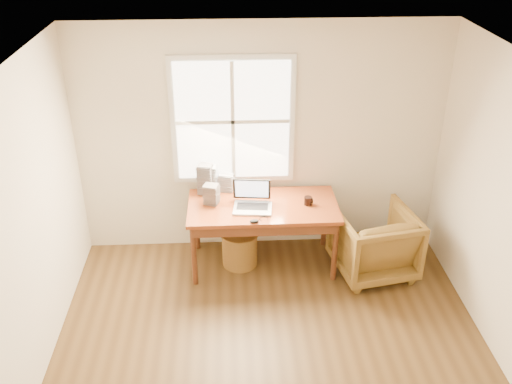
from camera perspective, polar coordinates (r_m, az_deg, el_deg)
room_shell at (r=4.39m, az=1.82°, el=-5.40°), size 4.04×4.54×2.64m
desk at (r=6.09m, az=0.70°, el=-1.45°), size 1.60×0.80×0.04m
armchair at (r=6.28m, az=11.70°, el=-4.93°), size 0.93×0.95×0.74m
wicker_stool at (r=6.36m, az=-1.63°, el=-5.70°), size 0.47×0.47×0.39m
laptop at (r=5.91m, az=-0.35°, el=-0.45°), size 0.46×0.48×0.31m
mouse at (r=5.76m, az=-0.18°, el=-2.94°), size 0.10×0.07×0.03m
coffee_mug at (r=6.08m, az=5.22°, el=-0.88°), size 0.11×0.11×0.09m
cd_stack_a at (r=6.30m, az=-4.70°, el=1.35°), size 0.18×0.16×0.31m
cd_stack_b at (r=6.07m, az=-4.49°, el=-0.22°), size 0.18×0.17×0.22m
cd_stack_c at (r=6.25m, az=-5.08°, el=1.30°), size 0.18×0.17×0.35m
cd_stack_d at (r=6.34m, az=-2.96°, el=1.02°), size 0.19×0.18×0.20m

